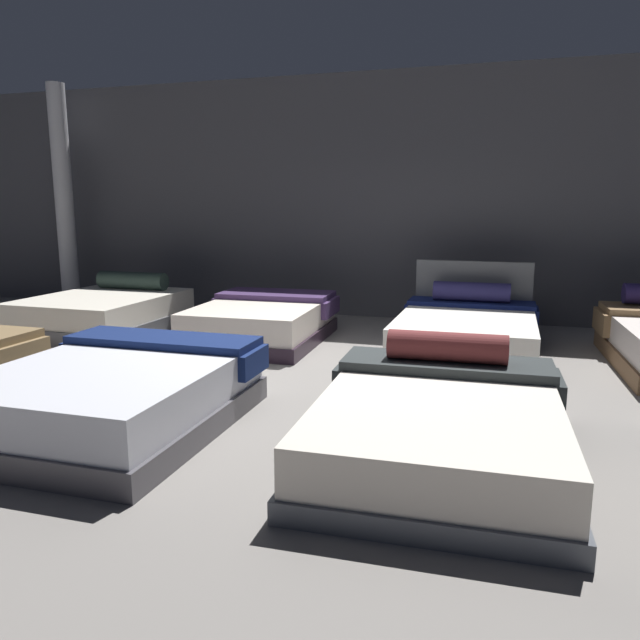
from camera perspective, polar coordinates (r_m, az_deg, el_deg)
ground_plane at (r=5.79m, az=0.58°, el=-5.69°), size 18.00×18.00×0.02m
showroom_back_wall at (r=8.88m, az=6.80°, el=11.47°), size 18.00×0.06×3.50m
bed_1 at (r=4.75m, az=-18.85°, el=-6.72°), size 1.71×2.02×0.55m
bed_2 at (r=4.04m, az=11.20°, el=-9.70°), size 1.66×2.12×0.71m
bed_4 at (r=8.47m, az=-19.78°, el=0.72°), size 1.67×2.09×0.71m
bed_5 at (r=7.36m, az=-5.51°, el=-0.14°), size 1.54×1.98×0.53m
bed_6 at (r=6.97m, az=13.73°, el=-1.03°), size 1.58×2.13×0.95m
support_pillar at (r=10.57m, az=-23.16°, el=10.57°), size 0.28×0.28×3.50m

